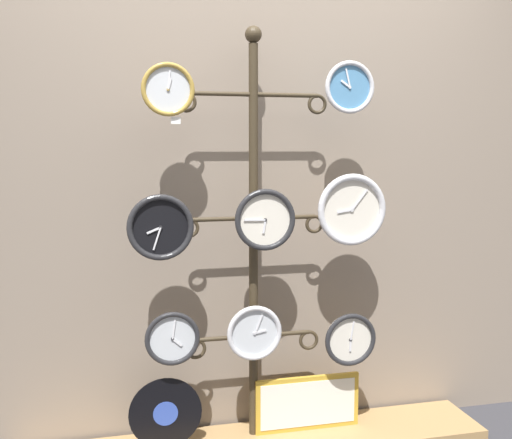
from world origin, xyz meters
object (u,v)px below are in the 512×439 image
object	(u,v)px
display_stand	(253,303)
clock_middle_center	(265,220)
clock_middle_right	(352,210)
picture_frame	(308,403)
clock_bottom_center	(254,333)
clock_top_right	(349,87)
vinyl_record	(166,413)
clock_bottom_right	(350,339)
clock_top_left	(168,89)
clock_bottom_left	(172,338)
clock_middle_left	(160,227)

from	to	relation	value
display_stand	clock_middle_center	xyz separation A→B (m)	(0.03, -0.10, 0.40)
clock_middle_right	picture_frame	bearing A→B (deg)	160.87
clock_middle_center	clock_bottom_center	size ratio (longest dim) A/B	1.09
clock_top_right	vinyl_record	distance (m)	1.67
clock_bottom_right	clock_top_right	bearing A→B (deg)	170.39
clock_top_left	display_stand	bearing A→B (deg)	12.83
clock_bottom_right	picture_frame	bearing A→B (deg)	157.09
clock_middle_right	vinyl_record	size ratio (longest dim) A/B	1.01
clock_top_right	picture_frame	size ratio (longest dim) A/B	0.45
clock_bottom_center	clock_middle_right	bearing A→B (deg)	1.28
picture_frame	clock_bottom_left	bearing A→B (deg)	-174.13
clock_bottom_right	vinyl_record	world-z (taller)	clock_bottom_right
vinyl_record	picture_frame	xyz separation A→B (m)	(0.68, 0.02, -0.03)
display_stand	vinyl_record	bearing A→B (deg)	-173.58
clock_middle_right	clock_middle_left	bearing A→B (deg)	-178.71
clock_top_right	clock_middle_right	distance (m)	0.55
picture_frame	clock_middle_right	bearing A→B (deg)	-19.13
clock_top_right	clock_middle_right	bearing A→B (deg)	19.37
clock_middle_left	vinyl_record	xyz separation A→B (m)	(0.01, 0.06, -0.85)
picture_frame	display_stand	bearing A→B (deg)	174.83
clock_top_left	clock_middle_left	world-z (taller)	clock_top_left
clock_middle_left	clock_bottom_right	xyz separation A→B (m)	(0.87, 0.01, -0.56)
clock_top_right	clock_bottom_left	distance (m)	1.35
picture_frame	clock_middle_center	bearing A→B (deg)	-161.72
display_stand	picture_frame	world-z (taller)	display_stand
clock_bottom_left	clock_bottom_right	size ratio (longest dim) A/B	0.96
clock_top_left	clock_bottom_right	distance (m)	1.40
clock_middle_right	vinyl_record	distance (m)	1.24
clock_bottom_left	clock_top_right	bearing A→B (deg)	-0.36
clock_bottom_center	clock_bottom_right	bearing A→B (deg)	-0.39
display_stand	vinyl_record	distance (m)	0.63
clock_middle_left	clock_middle_center	world-z (taller)	clock_middle_center
clock_middle_left	clock_middle_center	xyz separation A→B (m)	(0.46, 0.00, 0.02)
clock_top_left	clock_middle_left	distance (m)	0.57
clock_top_left	clock_top_right	world-z (taller)	clock_top_right
clock_top_left	clock_top_right	size ratio (longest dim) A/B	0.96
clock_top_right	clock_middle_center	world-z (taller)	clock_top_right
clock_top_left	vinyl_record	distance (m)	1.42
clock_top_right	clock_middle_right	xyz separation A→B (m)	(0.03, 0.01, -0.55)
display_stand	clock_bottom_center	xyz separation A→B (m)	(-0.02, -0.10, -0.11)
clock_top_right	clock_bottom_center	world-z (taller)	clock_top_right
display_stand	clock_middle_right	size ratio (longest dim) A/B	5.87
clock_top_right	vinyl_record	xyz separation A→B (m)	(-0.83, 0.05, -1.45)
clock_middle_center	clock_top_right	bearing A→B (deg)	0.80
clock_middle_left	clock_top_left	bearing A→B (deg)	22.49
clock_bottom_center	clock_bottom_right	size ratio (longest dim) A/B	1.00
clock_bottom_center	picture_frame	distance (m)	0.49
clock_bottom_left	clock_bottom_right	world-z (taller)	clock_bottom_left
display_stand	clock_middle_left	world-z (taller)	display_stand
clock_middle_center	clock_bottom_left	size ratio (longest dim) A/B	1.14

